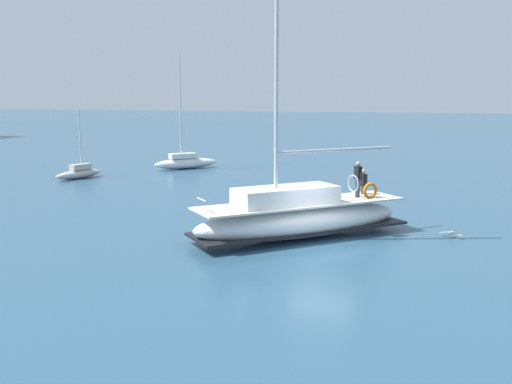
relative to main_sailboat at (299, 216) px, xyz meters
name	(u,v)px	position (x,y,z in m)	size (l,w,h in m)	color
ground_plane	(323,248)	(-1.32, -1.37, -0.91)	(400.00, 400.00, 0.00)	#284C66
main_sailboat	(299,216)	(0.00, 0.00, 0.00)	(8.69, 8.27, 13.39)	white
moored_sloop_near	(186,161)	(19.16, 15.29, -0.31)	(4.96, 4.46, 9.16)	white
moored_cutter_right	(79,172)	(11.38, 19.85, -0.48)	(3.98, 1.84, 4.87)	#B7B2A8
seagull	(451,233)	(2.14, -5.96, -0.72)	(0.48, 0.95, 0.16)	silver
mooring_buoy	(341,207)	(6.41, -0.41, -0.74)	(0.56, 0.56, 0.88)	yellow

